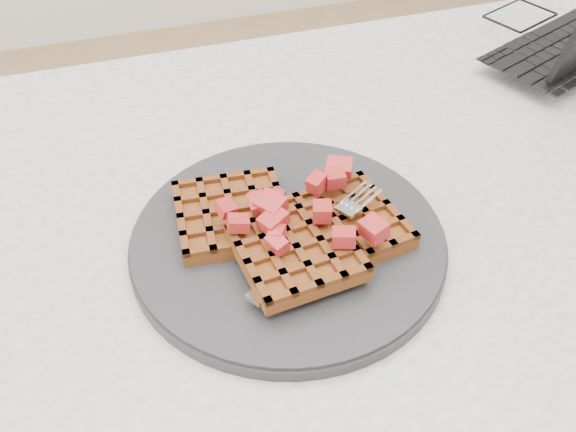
{
  "coord_description": "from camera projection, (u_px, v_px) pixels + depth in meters",
  "views": [
    {
      "loc": [
        -0.21,
        -0.42,
        1.19
      ],
      "look_at": [
        -0.07,
        -0.01,
        0.79
      ],
      "focal_mm": 40.0,
      "sensor_mm": 36.0,
      "label": 1
    }
  ],
  "objects": [
    {
      "name": "strawberry_pile",
      "position": [
        288.0,
        205.0,
        0.57
      ],
      "size": [
        0.15,
        0.15,
        0.02
      ],
      "primitive_type": null,
      "color": "maroon",
      "rests_on": "waffles"
    },
    {
      "name": "laptop",
      "position": [
        570.0,
        26.0,
        0.87
      ],
      "size": [
        0.35,
        0.31,
        0.2
      ],
      "rotation": [
        0.0,
        0.0,
        3.52
      ],
      "color": "black",
      "rests_on": "table"
    },
    {
      "name": "plate",
      "position": [
        288.0,
        241.0,
        0.61
      ],
      "size": [
        0.3,
        0.3,
        0.02
      ],
      "primitive_type": "cylinder",
      "color": "#262628",
      "rests_on": "table"
    },
    {
      "name": "fork",
      "position": [
        325.0,
        242.0,
        0.58
      ],
      "size": [
        0.17,
        0.11,
        0.02
      ],
      "primitive_type": null,
      "rotation": [
        0.0,
        0.0,
        -1.03
      ],
      "color": "silver",
      "rests_on": "plate"
    },
    {
      "name": "waffles",
      "position": [
        289.0,
        229.0,
        0.59
      ],
      "size": [
        0.21,
        0.18,
        0.03
      ],
      "color": "brown",
      "rests_on": "plate"
    },
    {
      "name": "table",
      "position": [
        349.0,
        297.0,
        0.71
      ],
      "size": [
        1.2,
        0.8,
        0.75
      ],
      "color": "silver",
      "rests_on": "ground"
    }
  ]
}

